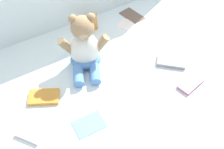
{
  "coord_description": "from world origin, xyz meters",
  "views": [
    {
      "loc": [
        -0.42,
        -0.79,
        1.02
      ],
      "look_at": [
        -0.01,
        -0.1,
        0.1
      ],
      "focal_mm": 45.13,
      "sensor_mm": 36.0,
      "label": 1
    }
  ],
  "objects_px": {
    "teddy_bear": "(85,49)",
    "book_case_0": "(132,15)",
    "book_case_2": "(91,23)",
    "book_case_3": "(89,124)",
    "book_case_7": "(171,62)",
    "book_case_6": "(31,132)",
    "book_case_1": "(128,25)",
    "book_case_5": "(44,97)",
    "book_case_4": "(191,84)"
  },
  "relations": [
    {
      "from": "book_case_3",
      "to": "book_case_5",
      "type": "relative_size",
      "value": 0.94
    },
    {
      "from": "book_case_2",
      "to": "teddy_bear",
      "type": "bearing_deg",
      "value": -125.62
    },
    {
      "from": "book_case_7",
      "to": "teddy_bear",
      "type": "bearing_deg",
      "value": 102.57
    },
    {
      "from": "teddy_bear",
      "to": "book_case_7",
      "type": "relative_size",
      "value": 2.11
    },
    {
      "from": "book_case_1",
      "to": "book_case_5",
      "type": "distance_m",
      "value": 0.65
    },
    {
      "from": "book_case_4",
      "to": "book_case_5",
      "type": "xyz_separation_m",
      "value": [
        -0.62,
        0.28,
        0.0
      ]
    },
    {
      "from": "book_case_3",
      "to": "book_case_6",
      "type": "bearing_deg",
      "value": -108.97
    },
    {
      "from": "book_case_7",
      "to": "book_case_2",
      "type": "bearing_deg",
      "value": 69.58
    },
    {
      "from": "book_case_3",
      "to": "book_case_6",
      "type": "height_order",
      "value": "book_case_6"
    },
    {
      "from": "teddy_bear",
      "to": "book_case_0",
      "type": "relative_size",
      "value": 2.11
    },
    {
      "from": "book_case_0",
      "to": "book_case_2",
      "type": "bearing_deg",
      "value": -11.67
    },
    {
      "from": "book_case_2",
      "to": "book_case_3",
      "type": "height_order",
      "value": "book_case_2"
    },
    {
      "from": "book_case_2",
      "to": "book_case_7",
      "type": "distance_m",
      "value": 0.48
    },
    {
      "from": "book_case_6",
      "to": "book_case_5",
      "type": "bearing_deg",
      "value": -164.95
    },
    {
      "from": "book_case_0",
      "to": "book_case_4",
      "type": "height_order",
      "value": "book_case_4"
    },
    {
      "from": "book_case_2",
      "to": "book_case_5",
      "type": "relative_size",
      "value": 0.74
    },
    {
      "from": "book_case_2",
      "to": "book_case_1",
      "type": "bearing_deg",
      "value": -18.96
    },
    {
      "from": "book_case_3",
      "to": "book_case_0",
      "type": "bearing_deg",
      "value": 134.93
    },
    {
      "from": "teddy_bear",
      "to": "book_case_6",
      "type": "bearing_deg",
      "value": -124.57
    },
    {
      "from": "book_case_7",
      "to": "book_case_0",
      "type": "bearing_deg",
      "value": 36.04
    },
    {
      "from": "book_case_0",
      "to": "book_case_3",
      "type": "xyz_separation_m",
      "value": [
        -0.56,
        -0.52,
        -0.0
      ]
    },
    {
      "from": "book_case_3",
      "to": "book_case_4",
      "type": "distance_m",
      "value": 0.51
    },
    {
      "from": "teddy_bear",
      "to": "book_case_7",
      "type": "height_order",
      "value": "teddy_bear"
    },
    {
      "from": "book_case_0",
      "to": "book_case_6",
      "type": "height_order",
      "value": "book_case_6"
    },
    {
      "from": "book_case_4",
      "to": "book_case_7",
      "type": "height_order",
      "value": "book_case_7"
    },
    {
      "from": "teddy_bear",
      "to": "book_case_1",
      "type": "distance_m",
      "value": 0.39
    },
    {
      "from": "book_case_4",
      "to": "book_case_5",
      "type": "bearing_deg",
      "value": -126.33
    },
    {
      "from": "book_case_0",
      "to": "book_case_6",
      "type": "bearing_deg",
      "value": 18.59
    },
    {
      "from": "book_case_1",
      "to": "book_case_7",
      "type": "height_order",
      "value": "book_case_7"
    },
    {
      "from": "book_case_2",
      "to": "book_case_7",
      "type": "relative_size",
      "value": 0.72
    },
    {
      "from": "book_case_0",
      "to": "book_case_7",
      "type": "relative_size",
      "value": 1.0
    },
    {
      "from": "book_case_0",
      "to": "teddy_bear",
      "type": "bearing_deg",
      "value": 16.37
    },
    {
      "from": "book_case_7",
      "to": "book_case_5",
      "type": "bearing_deg",
      "value": 121.0
    },
    {
      "from": "book_case_1",
      "to": "teddy_bear",
      "type": "bearing_deg",
      "value": 83.3
    },
    {
      "from": "book_case_2",
      "to": "book_case_5",
      "type": "distance_m",
      "value": 0.51
    },
    {
      "from": "book_case_6",
      "to": "book_case_7",
      "type": "bearing_deg",
      "value": 145.03
    },
    {
      "from": "book_case_0",
      "to": "book_case_6",
      "type": "xyz_separation_m",
      "value": [
        -0.78,
        -0.44,
        0.0
      ]
    },
    {
      "from": "book_case_6",
      "to": "book_case_7",
      "type": "distance_m",
      "value": 0.74
    },
    {
      "from": "book_case_3",
      "to": "book_case_1",
      "type": "bearing_deg",
      "value": 135.26
    },
    {
      "from": "teddy_bear",
      "to": "book_case_0",
      "type": "bearing_deg",
      "value": 50.83
    },
    {
      "from": "book_case_2",
      "to": "book_case_3",
      "type": "relative_size",
      "value": 0.79
    },
    {
      "from": "teddy_bear",
      "to": "book_case_2",
      "type": "xyz_separation_m",
      "value": [
        0.15,
        0.21,
        -0.06
      ]
    },
    {
      "from": "book_case_0",
      "to": "book_case_5",
      "type": "relative_size",
      "value": 1.03
    },
    {
      "from": "book_case_0",
      "to": "book_case_1",
      "type": "height_order",
      "value": "book_case_0"
    },
    {
      "from": "teddy_bear",
      "to": "book_case_7",
      "type": "distance_m",
      "value": 0.43
    },
    {
      "from": "book_case_0",
      "to": "book_case_3",
      "type": "height_order",
      "value": "book_case_0"
    },
    {
      "from": "book_case_6",
      "to": "book_case_3",
      "type": "bearing_deg",
      "value": 122.63
    },
    {
      "from": "teddy_bear",
      "to": "book_case_5",
      "type": "relative_size",
      "value": 2.17
    },
    {
      "from": "book_case_1",
      "to": "book_case_5",
      "type": "bearing_deg",
      "value": 81.15
    },
    {
      "from": "book_case_2",
      "to": "book_case_4",
      "type": "xyz_separation_m",
      "value": [
        0.21,
        -0.58,
        -0.04
      ]
    }
  ]
}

